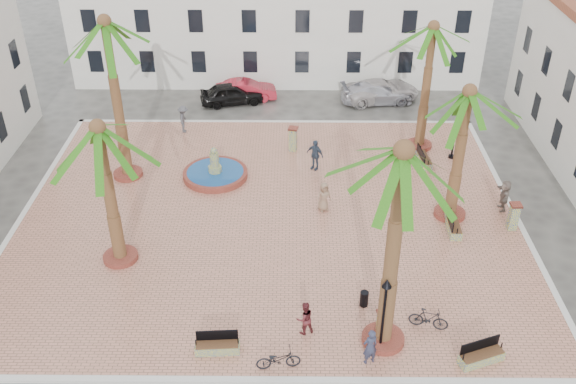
# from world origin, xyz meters

# --- Properties ---
(ground) EXTENTS (120.00, 120.00, 0.00)m
(ground) POSITION_xyz_m (0.00, 0.00, 0.00)
(ground) COLOR #56544F
(ground) RESTS_ON ground
(plaza) EXTENTS (26.00, 22.00, 0.15)m
(plaza) POSITION_xyz_m (0.00, 0.00, 0.07)
(plaza) COLOR tan
(plaza) RESTS_ON ground
(kerb_n) EXTENTS (26.30, 0.30, 0.16)m
(kerb_n) POSITION_xyz_m (0.00, 11.00, 0.08)
(kerb_n) COLOR silver
(kerb_n) RESTS_ON ground
(kerb_s) EXTENTS (26.30, 0.30, 0.16)m
(kerb_s) POSITION_xyz_m (0.00, -11.00, 0.08)
(kerb_s) COLOR silver
(kerb_s) RESTS_ON ground
(kerb_e) EXTENTS (0.30, 22.30, 0.16)m
(kerb_e) POSITION_xyz_m (13.00, 0.00, 0.08)
(kerb_e) COLOR silver
(kerb_e) RESTS_ON ground
(kerb_w) EXTENTS (0.30, 22.30, 0.16)m
(kerb_w) POSITION_xyz_m (-13.00, 0.00, 0.08)
(kerb_w) COLOR silver
(kerb_w) RESTS_ON ground
(building_north) EXTENTS (30.40, 7.40, 9.50)m
(building_north) POSITION_xyz_m (-0.00, 19.99, 4.77)
(building_north) COLOR white
(building_north) RESTS_ON ground
(fountain) EXTENTS (3.70, 3.70, 1.91)m
(fountain) POSITION_xyz_m (-3.22, 3.84, 0.41)
(fountain) COLOR brown
(fountain) RESTS_ON plaza
(palm_nw) EXTENTS (5.41, 5.41, 9.46)m
(palm_nw) POSITION_xyz_m (-8.28, 3.94, 8.29)
(palm_nw) COLOR brown
(palm_nw) RESTS_ON plaza
(palm_sw) EXTENTS (5.33, 5.33, 7.41)m
(palm_sw) POSITION_xyz_m (-6.97, -3.72, 6.34)
(palm_sw) COLOR brown
(palm_sw) RESTS_ON plaza
(palm_s) EXTENTS (5.62, 5.62, 9.28)m
(palm_s) POSITION_xyz_m (4.95, -8.95, 8.08)
(palm_s) COLOR brown
(palm_s) RESTS_ON plaza
(palm_e) EXTENTS (5.31, 5.31, 7.42)m
(palm_e) POSITION_xyz_m (9.50, 0.07, 6.35)
(palm_e) COLOR brown
(palm_e) RESTS_ON plaza
(palm_ne) EXTENTS (5.11, 5.11, 8.02)m
(palm_ne) POSITION_xyz_m (9.12, 7.58, 6.96)
(palm_ne) COLOR brown
(palm_ne) RESTS_ON plaza
(bench_s) EXTENTS (1.81, 0.65, 0.94)m
(bench_s) POSITION_xyz_m (-1.74, -9.57, 0.41)
(bench_s) COLOR #8B9462
(bench_s) RESTS_ON plaza
(bench_se) EXTENTS (1.93, 1.18, 0.97)m
(bench_se) POSITION_xyz_m (8.67, -10.02, 0.43)
(bench_se) COLOR #8B9462
(bench_se) RESTS_ON plaza
(bench_e) EXTENTS (0.63, 1.92, 1.01)m
(bench_e) POSITION_xyz_m (9.38, -1.25, 0.43)
(bench_e) COLOR #8B9462
(bench_e) RESTS_ON plaza
(bench_ne) EXTENTS (0.73, 1.87, 0.97)m
(bench_ne) POSITION_xyz_m (9.03, 5.48, 0.42)
(bench_ne) COLOR #8B9462
(bench_ne) RESTS_ON plaza
(lamppost_s) EXTENTS (0.39, 0.39, 3.58)m
(lamppost_s) POSITION_xyz_m (4.80, -9.31, 2.57)
(lamppost_s) COLOR black
(lamppost_s) RESTS_ON plaza
(lamppost_e) EXTENTS (0.44, 0.44, 4.06)m
(lamppost_e) POSITION_xyz_m (10.86, 6.18, 2.90)
(lamppost_e) COLOR black
(lamppost_e) RESTS_ON plaza
(bollard_se) EXTENTS (0.54, 0.54, 1.29)m
(bollard_se) POSITION_xyz_m (4.90, -8.65, 0.82)
(bollard_se) COLOR #8B9462
(bollard_se) RESTS_ON plaza
(bollard_n) EXTENTS (0.66, 0.66, 1.56)m
(bollard_n) POSITION_xyz_m (1.25, 7.04, 0.96)
(bollard_n) COLOR #8B9462
(bollard_n) RESTS_ON plaza
(bollard_e) EXTENTS (0.56, 0.56, 1.51)m
(bollard_e) POSITION_xyz_m (12.40, -1.11, 0.93)
(bollard_e) COLOR #8B9462
(bollard_e) RESTS_ON plaza
(litter_bin) EXTENTS (0.37, 0.37, 0.73)m
(litter_bin) POSITION_xyz_m (4.36, -6.83, 0.51)
(litter_bin) COLOR black
(litter_bin) RESTS_ON plaza
(cyclist_a) EXTENTS (0.73, 0.61, 1.70)m
(cyclist_a) POSITION_xyz_m (4.26, -10.09, 1.00)
(cyclist_a) COLOR #2F324A
(cyclist_a) RESTS_ON plaza
(bicycle_a) EXTENTS (1.81, 0.84, 0.92)m
(bicycle_a) POSITION_xyz_m (0.71, -10.40, 0.61)
(bicycle_a) COLOR black
(bicycle_a) RESTS_ON plaza
(cyclist_b) EXTENTS (0.93, 0.84, 1.57)m
(cyclist_b) POSITION_xyz_m (1.75, -8.48, 0.93)
(cyclist_b) COLOR #5A1F24
(cyclist_b) RESTS_ON plaza
(bicycle_b) EXTENTS (1.71, 0.89, 0.99)m
(bicycle_b) POSITION_xyz_m (6.90, -8.18, 0.65)
(bicycle_b) COLOR black
(bicycle_b) RESTS_ON plaza
(pedestrian_fountain_a) EXTENTS (0.96, 0.82, 1.65)m
(pedestrian_fountain_a) POSITION_xyz_m (2.89, 0.52, 0.98)
(pedestrian_fountain_a) COLOR #8C6C53
(pedestrian_fountain_a) RESTS_ON plaza
(pedestrian_fountain_b) EXTENTS (1.17, 0.99, 1.88)m
(pedestrian_fountain_b) POSITION_xyz_m (2.53, 4.82, 1.09)
(pedestrian_fountain_b) COLOR #334356
(pedestrian_fountain_b) RESTS_ON plaza
(pedestrian_north) EXTENTS (0.76, 1.22, 1.82)m
(pedestrian_north) POSITION_xyz_m (-5.80, 9.45, 1.06)
(pedestrian_north) COLOR #4B4A4F
(pedestrian_north) RESTS_ON plaza
(pedestrian_east) EXTENTS (0.64, 1.67, 1.76)m
(pedestrian_east) POSITION_xyz_m (12.40, 0.66, 1.03)
(pedestrian_east) COLOR gray
(pedestrian_east) RESTS_ON plaza
(car_black) EXTENTS (4.74, 2.79, 1.52)m
(car_black) POSITION_xyz_m (-3.08, 14.14, 0.76)
(car_black) COLOR black
(car_black) RESTS_ON ground
(car_red) EXTENTS (4.49, 1.97, 1.44)m
(car_red) POSITION_xyz_m (-2.14, 14.84, 0.72)
(car_red) COLOR red
(car_red) RESTS_ON ground
(car_silver) EXTENTS (5.27, 2.64, 1.47)m
(car_silver) POSITION_xyz_m (7.20, 14.37, 0.73)
(car_silver) COLOR silver
(car_silver) RESTS_ON ground
(car_white) EXTENTS (5.95, 3.94, 1.52)m
(car_white) POSITION_xyz_m (7.55, 14.79, 0.76)
(car_white) COLOR beige
(car_white) RESTS_ON ground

